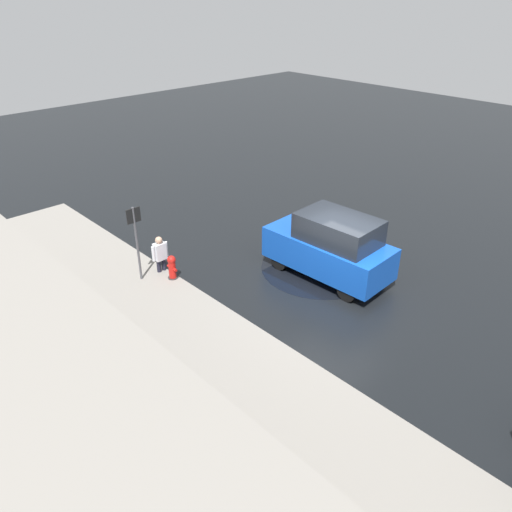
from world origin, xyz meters
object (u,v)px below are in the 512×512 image
at_px(moving_hatchback, 331,246).
at_px(fire_hydrant, 172,268).
at_px(pedestrian, 160,253).
at_px(sign_post, 136,233).

xyz_separation_m(moving_hatchback, fire_hydrant, (3.16, 3.61, -0.63)).
bearing_deg(moving_hatchback, pedestrian, 43.78).
distance_m(pedestrian, sign_post, 1.15).
height_order(fire_hydrant, sign_post, sign_post).
height_order(fire_hydrant, pedestrian, pedestrian).
xyz_separation_m(pedestrian, sign_post, (0.02, 0.73, 0.90)).
bearing_deg(pedestrian, fire_hydrant, 179.86).
height_order(moving_hatchback, pedestrian, moving_hatchback).
bearing_deg(sign_post, pedestrian, -91.23).
height_order(pedestrian, sign_post, sign_post).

